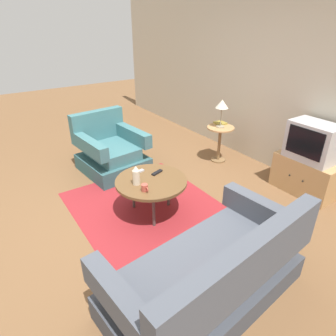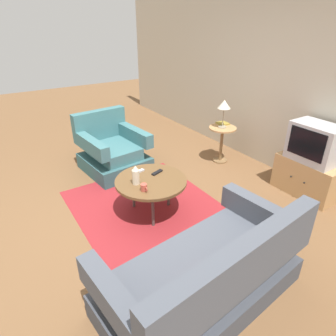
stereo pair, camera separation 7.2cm
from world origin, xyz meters
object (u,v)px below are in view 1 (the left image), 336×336
Objects in this scene: coffee_table at (151,182)px; tv_remote_silver at (138,172)px; table_lamp at (222,105)px; tv_remote_dark at (157,172)px; couch at (210,276)px; armchair at (110,152)px; side_table at (220,137)px; vase at (136,175)px; mug at (145,188)px; book at (220,123)px; television at (313,142)px; tv_stand at (305,175)px.

tv_remote_silver reaches higher than coffee_table.
table_lamp is 1.72m from tv_remote_dark.
armchair is at bearing 76.73° from couch.
tv_remote_dark is at bearing -70.83° from side_table.
vase reaches higher than mug.
tv_remote_silver is at bearing 75.79° from couch.
table_lamp is at bearing -1.14° from tv_remote_silver.
book is (-0.12, 0.11, 0.19)m from side_table.
television is at bearing 69.23° from coffee_table.
mug is 0.43m from tv_remote_dark.
table_lamp is at bearing -167.55° from tv_stand.
television reaches higher than coffee_table.
side_table is at bearing -167.99° from tv_stand.
tv_remote_silver is at bearing -77.03° from side_table.
tv_remote_silver is (-0.24, -0.04, 0.04)m from coffee_table.
table_lamp reaches higher than armchair.
coffee_table is at bearing -95.69° from tv_remote_silver.
vase is at bearing -137.70° from tv_remote_silver.
table_lamp is at bearing 110.79° from coffee_table.
tv_remote_silver is (0.40, -1.76, 0.05)m from side_table.
tv_remote_dark is at bearing -114.90° from television.
couch reaches higher than vase.
mug is (1.55, -0.27, 0.21)m from armchair.
table_lamp reaches higher than tv_remote_silver.
mug is at bearing -105.02° from television.
side_table is 3.13× the size of book.
book is at bearing 155.01° from armchair.
television is at bearing 70.65° from vase.
tv_remote_dark is (-0.86, -1.85, -0.28)m from television.
tv_remote_dark is (-0.86, -1.87, 0.23)m from tv_stand.
television reaches higher than armchair.
book is at bearing 115.14° from mug.
book is at bearing -176.68° from tv_remote_dark.
table_lamp is 1.85m from tv_remote_silver.
tv_stand is at bearing -40.20° from tv_remote_silver.
television is 3.55× the size of tv_remote_dark.
television is at bearing 9.17° from couch.
tv_stand is 0.50m from television.
side_table reaches higher than tv_stand.
tv_remote_dark is (-1.47, 0.42, 0.19)m from couch.
table_lamp reaches higher than tv_remote_dark.
television is (-0.00, -0.02, 0.50)m from tv_stand.
table_lamp is 2.04m from vase.
armchair reaches higher than vase.
table_lamp is (-0.65, 1.71, 0.52)m from coffee_table.
couch is 15.48× the size of mug.
vase is 1.38× the size of tv_remote_dark.
armchair is 1.80m from side_table.
coffee_table is at bearing 86.79° from vase.
side_table reaches higher than tv_remote_silver.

